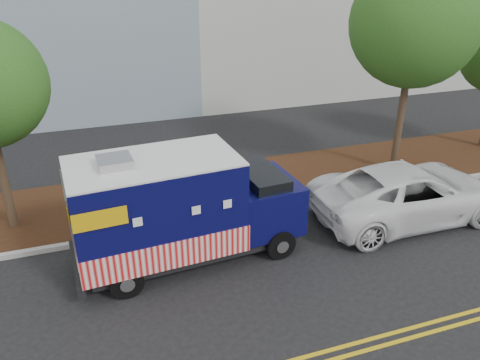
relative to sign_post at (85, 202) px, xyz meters
name	(u,v)px	position (x,y,z in m)	size (l,w,h in m)	color
ground	(240,244)	(4.08, -1.77, -1.20)	(120.00, 120.00, 0.00)	black
curb	(225,219)	(4.08, -0.37, -1.12)	(120.00, 0.18, 0.15)	#9E9E99
mulch_strip	(208,190)	(4.08, 1.73, -1.12)	(120.00, 4.00, 0.15)	black
centerline_near	(307,356)	(4.08, -6.22, -1.19)	(120.00, 0.10, 0.01)	gold
tree_c	(415,23)	(11.24, 1.05, 4.33)	(4.38, 4.38, 7.73)	#38281C
sign_post	(85,202)	(0.00, 0.00, 0.00)	(0.06, 0.06, 2.40)	#473828
food_truck	(177,212)	(2.31, -1.90, 0.27)	(6.33, 2.77, 3.25)	black
white_car	(409,193)	(9.61, -1.96, -0.33)	(2.87, 6.23, 1.73)	white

